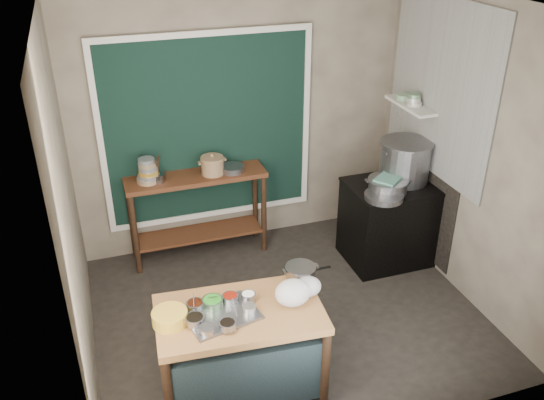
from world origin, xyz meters
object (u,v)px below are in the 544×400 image
object	(u,v)px
steamer	(388,185)
prep_table	(241,349)
saucepan	(301,274)
ceramic_crock	(212,166)
yellow_basin	(170,318)
condiment_tray	(222,315)
stove_block	(390,223)
utensil_cup	(158,178)
back_counter	(198,215)
stock_pot	(405,161)

from	to	relation	value
steamer	prep_table	bearing A→B (deg)	-147.76
saucepan	steamer	size ratio (longest dim) A/B	0.61
ceramic_crock	steamer	size ratio (longest dim) A/B	0.60
yellow_basin	saucepan	world-z (taller)	saucepan
condiment_tray	ceramic_crock	size ratio (longest dim) A/B	2.07
yellow_basin	steamer	bearing A→B (deg)	25.75
yellow_basin	stove_block	bearing A→B (deg)	26.54
saucepan	utensil_cup	world-z (taller)	utensil_cup
back_counter	yellow_basin	size ratio (longest dim) A/B	5.58
yellow_basin	utensil_cup	size ratio (longest dim) A/B	1.86
back_counter	steamer	xyz separation A→B (m)	(1.76, -0.84, 0.47)
utensil_cup	steamer	bearing A→B (deg)	-20.49
yellow_basin	stock_pot	size ratio (longest dim) A/B	0.48
utensil_cup	steamer	world-z (taller)	utensil_cup
prep_table	yellow_basin	xyz separation A→B (m)	(-0.51, 0.03, 0.42)
ceramic_crock	saucepan	bearing A→B (deg)	-80.74
prep_table	back_counter	world-z (taller)	back_counter
condiment_tray	saucepan	bearing A→B (deg)	17.82
prep_table	stove_block	world-z (taller)	stove_block
yellow_basin	utensil_cup	bearing A→B (deg)	83.28
utensil_cup	stock_pot	xyz separation A→B (m)	(2.42, -0.62, 0.10)
ceramic_crock	stock_pot	size ratio (longest dim) A/B	0.46
condiment_tray	utensil_cup	xyz separation A→B (m)	(-0.14, 2.00, 0.23)
ceramic_crock	stock_pot	bearing A→B (deg)	-18.64
ceramic_crock	stock_pot	xyz separation A→B (m)	(1.86, -0.63, 0.06)
stove_block	condiment_tray	bearing A→B (deg)	-148.68
back_counter	saucepan	size ratio (longest dim) A/B	5.72
prep_table	stove_block	size ratio (longest dim) A/B	1.39
prep_table	yellow_basin	bearing A→B (deg)	-178.59
condiment_tray	utensil_cup	distance (m)	2.01
yellow_basin	stock_pot	world-z (taller)	stock_pot
steamer	back_counter	bearing A→B (deg)	154.58
yellow_basin	ceramic_crock	bearing A→B (deg)	68.03
prep_table	ceramic_crock	bearing A→B (deg)	86.76
utensil_cup	ceramic_crock	bearing A→B (deg)	0.79
stove_block	saucepan	world-z (taller)	saucepan
condiment_tray	steamer	xyz separation A→B (m)	(2.00, 1.19, 0.19)
stove_block	saucepan	size ratio (longest dim) A/B	3.55
condiment_tray	saucepan	world-z (taller)	saucepan
prep_table	steamer	world-z (taller)	steamer
prep_table	utensil_cup	bearing A→B (deg)	102.83
steamer	ceramic_crock	bearing A→B (deg)	152.96
yellow_basin	stock_pot	xyz separation A→B (m)	(2.65, 1.33, 0.29)
utensil_cup	stock_pot	distance (m)	2.50
stove_block	ceramic_crock	size ratio (longest dim) A/B	3.62
stove_block	utensil_cup	world-z (taller)	utensil_cup
back_counter	condiment_tray	bearing A→B (deg)	-96.75
ceramic_crock	stock_pot	world-z (taller)	stock_pot
ceramic_crock	condiment_tray	bearing A→B (deg)	-101.77
back_counter	utensil_cup	size ratio (longest dim) A/B	10.38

